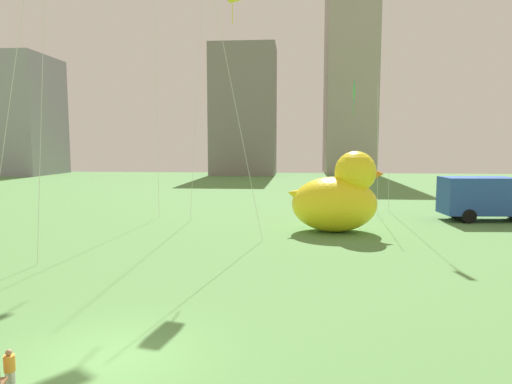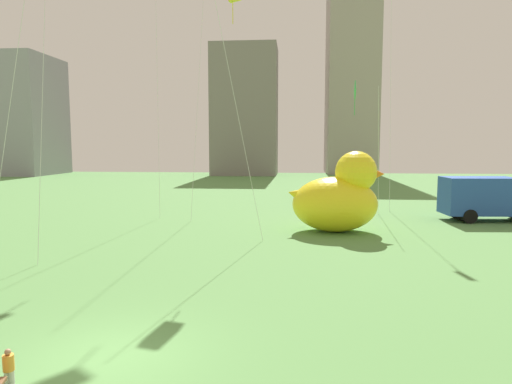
{
  "view_description": "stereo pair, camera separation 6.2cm",
  "coord_description": "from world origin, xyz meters",
  "views": [
    {
      "loc": [
        4.21,
        -9.64,
        4.93
      ],
      "look_at": [
        2.84,
        6.83,
        3.19
      ],
      "focal_mm": 31.38,
      "sensor_mm": 36.0,
      "label": 1
    },
    {
      "loc": [
        4.27,
        -9.63,
        4.93
      ],
      "look_at": [
        2.84,
        6.83,
        3.19
      ],
      "focal_mm": 31.38,
      "sensor_mm": 36.0,
      "label": 2
    }
  ],
  "objects": [
    {
      "name": "ground_plane",
      "position": [
        0.0,
        0.0,
        0.0
      ],
      "size": [
        140.0,
        140.0,
        0.0
      ],
      "primitive_type": "plane",
      "color": "#588C49"
    },
    {
      "name": "person_child",
      "position": [
        -1.4,
        -1.57,
        0.49
      ],
      "size": [
        0.22,
        0.22,
        0.89
      ],
      "color": "silver",
      "rests_on": "ground"
    },
    {
      "name": "giant_inflatable_duck",
      "position": [
        6.76,
        15.9,
        1.96
      ],
      "size": [
        5.55,
        3.56,
        4.6
      ],
      "color": "yellow",
      "rests_on": "ground"
    },
    {
      "name": "box_truck",
      "position": [
        16.88,
        20.41,
        1.45
      ],
      "size": [
        6.31,
        2.69,
        2.85
      ],
      "color": "#264CA5",
      "rests_on": "ground"
    },
    {
      "name": "city_skyline",
      "position": [
        -5.76,
        66.96,
        13.5
      ],
      "size": [
        62.34,
        20.2,
        35.11
      ],
      "color": "gray",
      "rests_on": "ground"
    },
    {
      "name": "kite_green",
      "position": [
        8.4,
        21.59,
        8.3
      ],
      "size": [
        2.08,
        3.23,
        9.28
      ],
      "color": "silver",
      "rests_on": "ground"
    }
  ]
}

